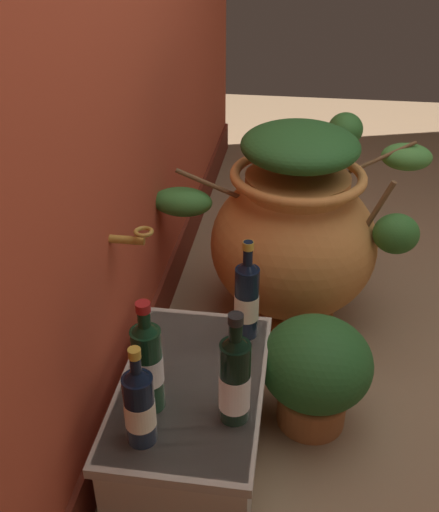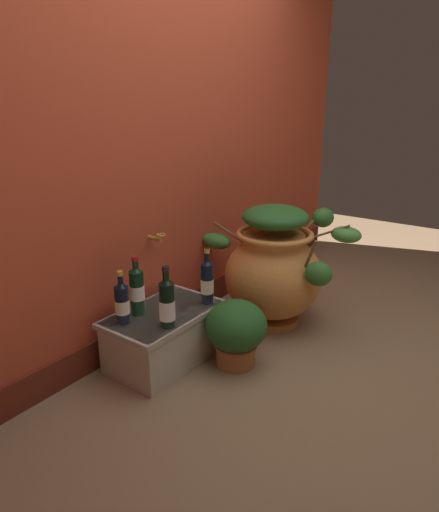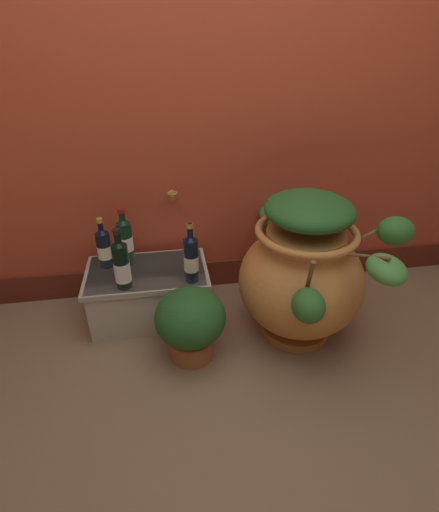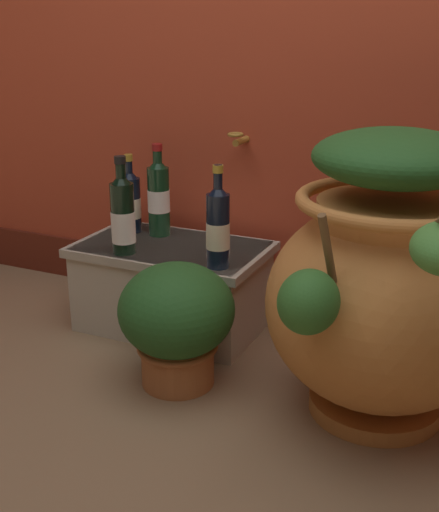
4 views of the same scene
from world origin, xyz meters
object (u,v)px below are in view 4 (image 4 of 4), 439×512
Objects in this scene: wine_bottle_back at (123,214)px; potted_shrub at (177,319)px; terracotta_urn at (386,285)px; wine_bottle_right at (218,225)px; wine_bottle_middle at (159,195)px; wine_bottle_left at (130,200)px.

wine_bottle_back is 0.86× the size of potted_shrub.
terracotta_urn is 0.62m from potted_shrub.
wine_bottle_back is (-0.35, -0.01, -0.00)m from wine_bottle_right.
wine_bottle_right is (0.34, -0.22, -0.01)m from wine_bottle_middle.
wine_bottle_middle is at bearing 3.45° from wine_bottle_left.
terracotta_urn reaches higher than wine_bottle_back.
terracotta_urn reaches higher than wine_bottle_middle.
wine_bottle_left reaches higher than potted_shrub.
potted_shrub is (-0.03, -0.22, -0.23)m from wine_bottle_right.
terracotta_urn is 2.68× the size of potted_shrub.
wine_bottle_middle is at bearing 124.60° from potted_shrub.
wine_bottle_middle is at bearing 158.51° from terracotta_urn.
potted_shrub is (-0.58, -0.09, -0.17)m from terracotta_urn.
wine_bottle_back is at bearing -63.85° from wine_bottle_left.
wine_bottle_middle is 0.40m from wine_bottle_right.
terracotta_urn is at bearing 9.08° from potted_shrub.
wine_bottle_left is 0.12m from wine_bottle_middle.
wine_bottle_left is 0.24m from wine_bottle_back.
terracotta_urn is 3.55× the size of wine_bottle_left.
terracotta_urn is at bearing -21.49° from wine_bottle_middle.
wine_bottle_left is 0.86× the size of wine_bottle_middle.
wine_bottle_left is (-1.01, 0.34, 0.04)m from terracotta_urn.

